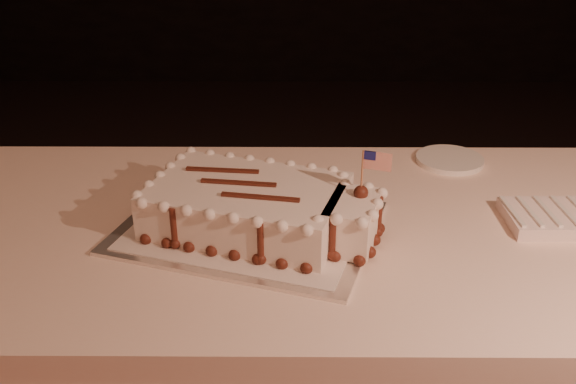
{
  "coord_description": "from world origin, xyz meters",
  "views": [
    {
      "loc": [
        -0.02,
        -0.54,
        1.4
      ],
      "look_at": [
        -0.03,
        0.58,
        0.83
      ],
      "focal_mm": 40.0,
      "sensor_mm": 36.0,
      "label": 1
    }
  ],
  "objects_px": {
    "cake_board": "(248,227)",
    "sheet_cake": "(260,207)",
    "napkin_stack": "(555,218)",
    "banquet_table": "(300,364)",
    "side_plate": "(450,160)"
  },
  "relations": [
    {
      "from": "banquet_table",
      "to": "side_plate",
      "type": "height_order",
      "value": "side_plate"
    },
    {
      "from": "banquet_table",
      "to": "napkin_stack",
      "type": "distance_m",
      "value": 0.65
    },
    {
      "from": "cake_board",
      "to": "sheet_cake",
      "type": "relative_size",
      "value": 1.01
    },
    {
      "from": "cake_board",
      "to": "napkin_stack",
      "type": "bearing_deg",
      "value": 19.97
    },
    {
      "from": "banquet_table",
      "to": "cake_board",
      "type": "bearing_deg",
      "value": -167.91
    },
    {
      "from": "side_plate",
      "to": "napkin_stack",
      "type": "bearing_deg",
      "value": -64.29
    },
    {
      "from": "napkin_stack",
      "to": "sheet_cake",
      "type": "bearing_deg",
      "value": -176.82
    },
    {
      "from": "cake_board",
      "to": "sheet_cake",
      "type": "xyz_separation_m",
      "value": [
        0.02,
        -0.01,
        0.05
      ]
    },
    {
      "from": "napkin_stack",
      "to": "cake_board",
      "type": "bearing_deg",
      "value": -177.65
    },
    {
      "from": "cake_board",
      "to": "sheet_cake",
      "type": "bearing_deg",
      "value": 0.41
    },
    {
      "from": "sheet_cake",
      "to": "napkin_stack",
      "type": "height_order",
      "value": "sheet_cake"
    },
    {
      "from": "napkin_stack",
      "to": "side_plate",
      "type": "height_order",
      "value": "napkin_stack"
    },
    {
      "from": "banquet_table",
      "to": "cake_board",
      "type": "relative_size",
      "value": 4.87
    },
    {
      "from": "napkin_stack",
      "to": "banquet_table",
      "type": "bearing_deg",
      "value": -179.69
    },
    {
      "from": "banquet_table",
      "to": "napkin_stack",
      "type": "xyz_separation_m",
      "value": [
        0.52,
        0.0,
        0.39
      ]
    }
  ]
}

